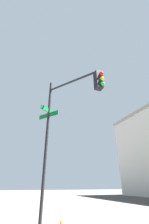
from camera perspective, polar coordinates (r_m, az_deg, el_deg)
traffic_signal_near at (r=6.34m, az=-1.91°, el=1.10°), size 2.68×2.08×5.88m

